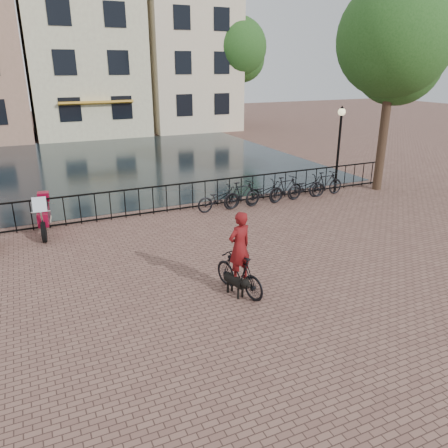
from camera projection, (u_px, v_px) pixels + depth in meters
name	position (u px, v px, depth m)	size (l,w,h in m)	color
ground	(284.00, 324.00, 9.03)	(100.00, 100.00, 0.00)	brown
canal_water	(116.00, 163.00, 23.83)	(20.00, 20.00, 0.00)	black
railing	(167.00, 199.00, 15.70)	(20.00, 0.05, 1.02)	black
canal_house_mid	(82.00, 53.00, 32.86)	(8.00, 9.50, 11.80)	#BCB28E
canal_house_right	(182.00, 44.00, 35.71)	(7.00, 9.00, 13.30)	beige
tree_near_right	(395.00, 39.00, 16.80)	(4.48, 4.48, 8.24)	black
tree_far_right	(236.00, 47.00, 34.61)	(4.76, 4.76, 8.76)	black
lamp_post	(340.00, 135.00, 17.51)	(0.30, 0.30, 3.45)	black
cyclist	(239.00, 258.00, 9.97)	(0.89, 1.77, 2.33)	black
dog	(235.00, 284.00, 10.08)	(0.47, 0.88, 0.57)	black
motorcycle	(43.00, 211.00, 13.65)	(0.69, 2.09, 1.47)	maroon
parked_bike_0	(219.00, 199.00, 15.90)	(0.60, 1.72, 0.90)	black
parked_bike_1	(242.00, 194.00, 16.26)	(0.47, 1.66, 1.00)	black
parked_bike_2	(264.00, 193.00, 16.64)	(0.60, 1.72, 0.90)	black
parked_bike_3	(286.00, 189.00, 17.00)	(0.47, 1.66, 1.00)	black
parked_bike_4	(306.00, 187.00, 17.38)	(0.60, 1.72, 0.90)	black
parked_bike_5	(326.00, 184.00, 17.73)	(0.47, 1.66, 1.00)	black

